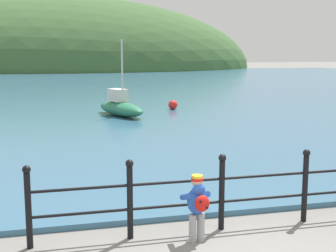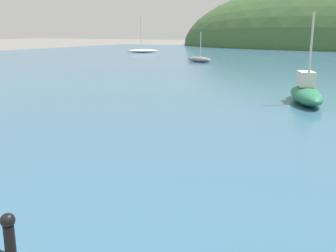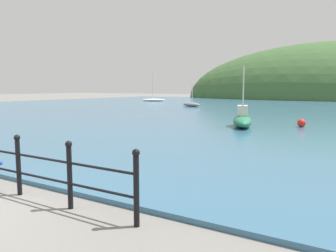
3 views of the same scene
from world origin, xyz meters
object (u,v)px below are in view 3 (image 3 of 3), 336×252
boat_white_sailboat (191,104)px  mooring_buoy (301,123)px  boat_far_right (154,100)px  boat_mid_harbor (242,120)px

boat_white_sailboat → mooring_buoy: bearing=-45.6°
boat_far_right → mooring_buoy: 34.37m
boat_far_right → mooring_buoy: boat_far_right is taller
mooring_buoy → boat_mid_harbor: bearing=-150.8°
boat_far_right → mooring_buoy: size_ratio=10.01×
boat_white_sailboat → mooring_buoy: size_ratio=6.20×
boat_mid_harbor → boat_far_right: (-22.34, 25.08, -0.15)m
boat_mid_harbor → boat_far_right: bearing=131.7°
boat_far_right → mooring_buoy: bearing=-43.4°
boat_mid_harbor → boat_far_right: boat_far_right is taller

